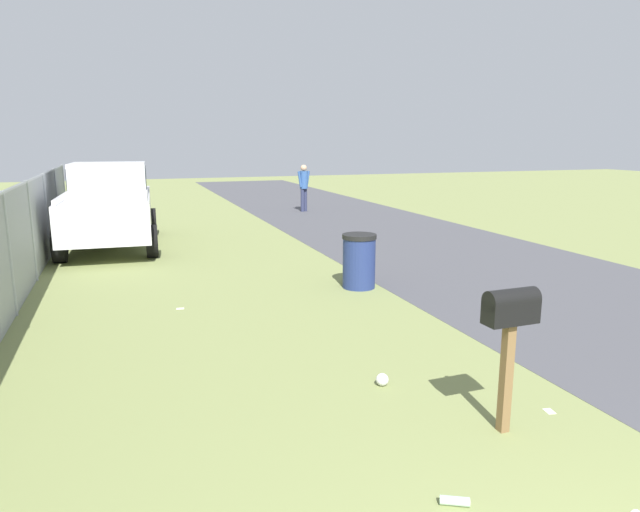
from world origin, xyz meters
TOP-DOWN VIEW (x-y plane):
  - road_asphalt at (6.00, -4.81)m, footprint 60.00×5.77m
  - mailbox at (3.31, -0.73)m, footprint 0.23×0.51m
  - pickup_truck at (14.48, 2.82)m, footprint 5.09×2.41m
  - trash_bin at (8.54, -1.51)m, footprint 0.62×0.62m
  - pedestrian at (19.53, -3.96)m, footprint 0.30×0.54m
  - fence_section at (9.91, 4.17)m, footprint 16.33×0.07m
  - litter_wrapper_by_mailbox at (8.27, 1.73)m, footprint 0.10×0.13m
  - litter_wrapper_midfield_b at (3.47, -1.42)m, footprint 0.13×0.10m
  - litter_bottle_far_scatter at (2.51, 0.30)m, footprint 0.16×0.23m
  - litter_bag_midfield_a at (4.57, -0.10)m, footprint 0.14×0.14m

SIDE VIEW (x-z plane):
  - road_asphalt at x=6.00m, z-range 0.00..0.01m
  - litter_wrapper_by_mailbox at x=8.27m, z-range 0.00..0.01m
  - litter_wrapper_midfield_b at x=3.47m, z-range 0.00..0.01m
  - litter_bottle_far_scatter at x=2.51m, z-range 0.00..0.07m
  - litter_bag_midfield_a at x=4.57m, z-range 0.00..0.14m
  - trash_bin at x=8.54m, z-range 0.00..1.00m
  - pedestrian at x=19.53m, z-range 0.14..1.90m
  - fence_section at x=9.91m, z-range 0.07..2.00m
  - mailbox at x=3.31m, z-range 0.41..1.79m
  - pickup_truck at x=14.48m, z-range 0.06..2.15m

